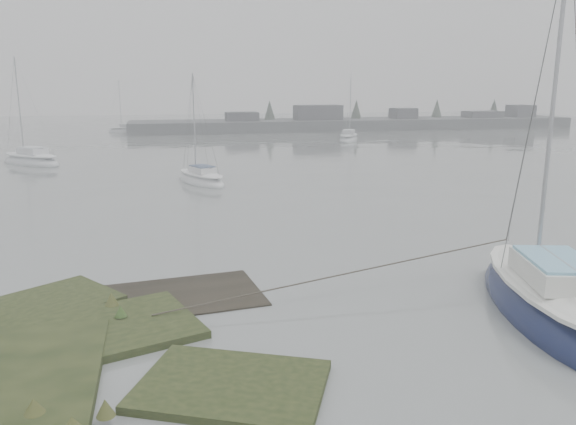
# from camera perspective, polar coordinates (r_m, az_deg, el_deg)

# --- Properties ---
(ground) EXTENTS (160.00, 160.00, 0.00)m
(ground) POSITION_cam_1_polar(r_m,az_deg,el_deg) (40.64, -12.13, 4.38)
(ground) COLOR slate
(ground) RESTS_ON ground
(far_shoreline) EXTENTS (60.00, 8.00, 4.15)m
(far_shoreline) POSITION_cam_1_polar(r_m,az_deg,el_deg) (77.35, 7.78, 9.01)
(far_shoreline) COLOR #4C4F51
(far_shoreline) RESTS_ON ground
(sailboat_main) EXTENTS (4.24, 7.57, 10.16)m
(sailboat_main) POSITION_cam_1_polar(r_m,az_deg,el_deg) (15.91, 24.93, -8.26)
(sailboat_main) COLOR #0E1538
(sailboat_main) RESTS_ON ground
(sailboat_white) EXTENTS (3.41, 5.15, 6.93)m
(sailboat_white) POSITION_cam_1_polar(r_m,az_deg,el_deg) (34.08, -8.81, 3.32)
(sailboat_white) COLOR silver
(sailboat_white) RESTS_ON ground
(sailboat_far_a) EXTENTS (5.63, 5.57, 8.41)m
(sailboat_far_a) POSITION_cam_1_polar(r_m,az_deg,el_deg) (46.00, -24.63, 4.78)
(sailboat_far_a) COLOR silver
(sailboat_far_a) RESTS_ON ground
(sailboat_far_b) EXTENTS (4.03, 5.65, 7.66)m
(sailboat_far_b) POSITION_cam_1_polar(r_m,az_deg,el_deg) (60.64, 6.18, 7.48)
(sailboat_far_b) COLOR silver
(sailboat_far_b) RESTS_ON ground
(sailboat_far_c) EXTENTS (5.16, 3.53, 6.96)m
(sailboat_far_c) POSITION_cam_1_polar(r_m,az_deg,el_deg) (73.95, -16.08, 7.98)
(sailboat_far_c) COLOR silver
(sailboat_far_c) RESTS_ON ground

